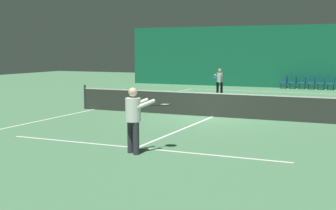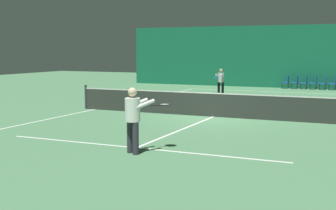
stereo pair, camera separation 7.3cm
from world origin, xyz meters
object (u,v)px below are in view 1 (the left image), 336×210
courtside_chair_2 (303,82)px  player_near (135,115)px  courtside_chair_0 (285,81)px  courtside_chair_3 (312,82)px  player_far (219,80)px  courtside_chair_5 (332,83)px  tennis_net (213,104)px  courtside_chair_4 (322,82)px  courtside_chair_1 (294,82)px

courtside_chair_2 → player_near: bearing=-2.9°
courtside_chair_0 → courtside_chair_3: 1.81m
player_far → courtside_chair_3: (4.44, 6.16, -0.40)m
player_near → courtside_chair_3: player_near is taller
courtside_chair_5 → tennis_net: bearing=-12.3°
player_far → courtside_chair_4: (5.04, 6.16, -0.40)m
courtside_chair_1 → courtside_chair_3: size_ratio=1.00×
tennis_net → courtside_chair_4: (2.59, 14.65, -0.03)m
tennis_net → courtside_chair_4: bearing=80.0°
player_far → courtside_chair_1: player_far is taller
player_far → courtside_chair_0: bearing=155.8°
courtside_chair_0 → courtside_chair_1: (0.60, 0.00, 0.00)m
courtside_chair_3 → courtside_chair_5: same height
courtside_chair_3 → courtside_chair_5: bearing=90.0°
courtside_chair_0 → player_near: bearing=0.2°
player_far → courtside_chair_4: bearing=139.6°
courtside_chair_0 → courtside_chair_5: 3.01m
player_far → courtside_chair_2: (3.84, 6.16, -0.40)m
courtside_chair_0 → courtside_chair_1: size_ratio=1.00×
tennis_net → courtside_chair_5: bearing=77.7°
courtside_chair_0 → player_far: bearing=-23.2°
tennis_net → courtside_chair_3: (1.99, 14.65, -0.03)m
courtside_chair_1 → courtside_chair_3: same height
player_far → courtside_chair_4: player_far is taller
courtside_chair_1 → courtside_chair_2: bearing=90.0°
tennis_net → courtside_chair_0: bearing=89.3°
courtside_chair_0 → courtside_chair_2: bearing=90.0°
player_far → courtside_chair_3: size_ratio=1.82×
tennis_net → courtside_chair_0: size_ratio=14.29×
courtside_chair_5 → courtside_chair_0: bearing=-90.0°
player_near → courtside_chair_0: 21.67m
player_near → courtside_chair_2: (1.11, 21.67, -0.49)m
tennis_net → courtside_chair_3: tennis_net is taller
courtside_chair_4 → courtside_chair_3: bearing=-90.0°
player_near → player_far: 15.75m
courtside_chair_2 → tennis_net: bearing=-5.4°
player_near → courtside_chair_0: player_near is taller
tennis_net → courtside_chair_3: 14.78m
courtside_chair_2 → courtside_chair_5: bearing=90.0°
player_near → courtside_chair_5: bearing=21.3°
player_near → courtside_chair_3: 21.74m
courtside_chair_4 → courtside_chair_0: bearing=-90.0°
player_far → courtside_chair_5: (5.64, 6.16, -0.40)m
courtside_chair_2 → courtside_chair_4: (1.20, 0.00, 0.00)m
courtside_chair_4 → player_far: bearing=-39.3°
player_far → courtside_chair_2: size_ratio=1.82×
courtside_chair_3 → courtside_chair_5: size_ratio=1.00×
player_far → courtside_chair_1: 6.97m
courtside_chair_3 → courtside_chair_4: same height
player_far → courtside_chair_3: 7.60m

